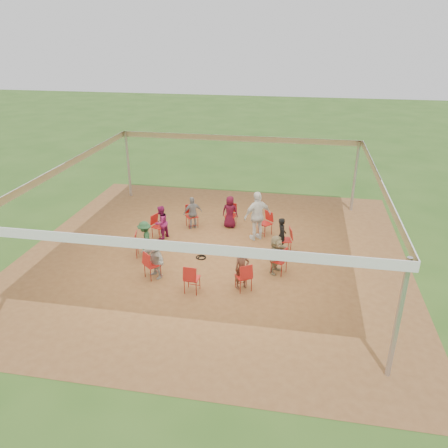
% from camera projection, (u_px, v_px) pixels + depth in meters
% --- Properties ---
extents(ground, '(80.00, 80.00, 0.00)m').
position_uv_depth(ground, '(214.00, 254.00, 15.15)').
color(ground, '#30571B').
rests_on(ground, ground).
extents(dirt_patch, '(13.00, 13.00, 0.00)m').
position_uv_depth(dirt_patch, '(214.00, 254.00, 15.14)').
color(dirt_patch, brown).
rests_on(dirt_patch, ground).
extents(tent, '(10.33, 10.33, 3.00)m').
position_uv_depth(tent, '(214.00, 189.00, 14.18)').
color(tent, '#B2B2B7').
rests_on(tent, ground).
extents(chair_0, '(0.56, 0.55, 0.90)m').
position_uv_depth(chair_0, '(279.00, 261.00, 13.77)').
color(chair_0, '#B41B15').
rests_on(chair_0, ground).
extents(chair_1, '(0.53, 0.51, 0.90)m').
position_uv_depth(chair_1, '(285.00, 240.00, 15.11)').
color(chair_1, '#B41B15').
rests_on(chair_1, ground).
extents(chair_2, '(0.60, 0.61, 0.90)m').
position_uv_depth(chair_2, '(265.00, 224.00, 16.40)').
color(chair_2, '#B41B15').
rests_on(chair_2, ground).
extents(chair_3, '(0.45, 0.47, 0.90)m').
position_uv_depth(chair_3, '(231.00, 215.00, 17.14)').
color(chair_3, '#B41B15').
rests_on(chair_3, ground).
extents(chair_4, '(0.59, 0.60, 0.90)m').
position_uv_depth(chair_4, '(192.00, 216.00, 17.05)').
color(chair_4, '#B41B15').
rests_on(chair_4, ground).
extents(chair_5, '(0.56, 0.55, 0.90)m').
position_uv_depth(chair_5, '(159.00, 227.00, 16.16)').
color(chair_5, '#B41B15').
rests_on(chair_5, ground).
extents(chair_6, '(0.53, 0.51, 0.90)m').
position_uv_depth(chair_6, '(142.00, 244.00, 14.81)').
color(chair_6, '#B41B15').
rests_on(chair_6, ground).
extents(chair_7, '(0.60, 0.61, 0.90)m').
position_uv_depth(chair_7, '(152.00, 265.00, 13.53)').
color(chair_7, '#B41B15').
rests_on(chair_7, ground).
extents(chair_8, '(0.45, 0.47, 0.90)m').
position_uv_depth(chair_8, '(192.00, 278.00, 12.79)').
color(chair_8, '#B41B15').
rests_on(chair_8, ground).
extents(chair_9, '(0.59, 0.60, 0.90)m').
position_uv_depth(chair_9, '(243.00, 277.00, 12.88)').
color(chair_9, '#B41B15').
rests_on(chair_9, ground).
extents(person_seated_0, '(0.85, 1.26, 1.28)m').
position_uv_depth(person_seated_0, '(276.00, 254.00, 13.75)').
color(person_seated_0, '#958760').
rests_on(person_seated_0, ground).
extents(person_seated_1, '(0.41, 0.53, 1.28)m').
position_uv_depth(person_seated_1, '(282.00, 235.00, 15.03)').
color(person_seated_1, black).
rests_on(person_seated_1, ground).
extents(person_seated_2, '(0.65, 0.39, 1.28)m').
position_uv_depth(person_seated_2, '(230.00, 212.00, 16.96)').
color(person_seated_2, '#440A1B').
rests_on(person_seated_2, ground).
extents(person_seated_3, '(0.84, 0.72, 1.28)m').
position_uv_depth(person_seated_3, '(193.00, 213.00, 16.87)').
color(person_seated_3, gray).
rests_on(person_seated_3, ground).
extents(person_seated_4, '(0.56, 0.71, 1.28)m').
position_uv_depth(person_seated_4, '(161.00, 222.00, 16.02)').
color(person_seated_4, '#831853').
rests_on(person_seated_4, ground).
extents(person_seated_5, '(0.60, 0.90, 1.28)m').
position_uv_depth(person_seated_5, '(145.00, 239.00, 14.74)').
color(person_seated_5, '#234B2B').
rests_on(person_seated_5, ground).
extents(person_seated_6, '(1.19, 1.10, 1.28)m').
position_uv_depth(person_seated_6, '(155.00, 258.00, 13.52)').
color(person_seated_6, '#B9B3A5').
rests_on(person_seated_6, ground).
extents(person_seated_7, '(0.56, 0.51, 1.28)m').
position_uv_depth(person_seated_7, '(242.00, 269.00, 12.90)').
color(person_seated_7, '#563022').
rests_on(person_seated_7, ground).
extents(standing_person, '(1.21, 1.09, 1.85)m').
position_uv_depth(standing_person, '(258.00, 216.00, 15.85)').
color(standing_person, silver).
rests_on(standing_person, ground).
extents(cable_coil, '(0.37, 0.37, 0.03)m').
position_uv_depth(cable_coil, '(201.00, 257.00, 14.86)').
color(cable_coil, black).
rests_on(cable_coil, ground).
extents(laptop, '(0.35, 0.38, 0.22)m').
position_uv_depth(laptop, '(271.00, 254.00, 13.84)').
color(laptop, '#B7B7BC').
rests_on(laptop, ground).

